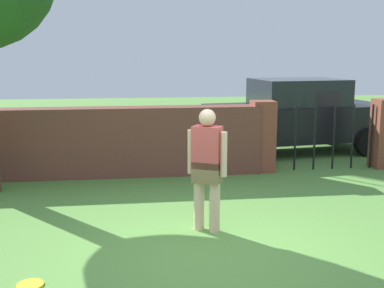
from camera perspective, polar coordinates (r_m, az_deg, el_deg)
ground_plane at (r=6.06m, az=1.19°, el=-12.02°), size 40.00×40.00×0.00m
brick_wall at (r=9.44m, az=-11.32°, el=0.18°), size 6.34×0.50×1.31m
person at (r=6.38m, az=1.75°, el=-2.39°), size 0.48×0.37×1.62m
fence_gate at (r=10.18m, az=15.09°, el=1.02°), size 2.98×0.44×1.40m
car at (r=11.78m, az=12.11°, el=3.21°), size 4.38×2.34×1.72m
frisbee_yellow at (r=5.44m, az=-18.26°, el=-15.24°), size 0.27×0.27×0.02m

